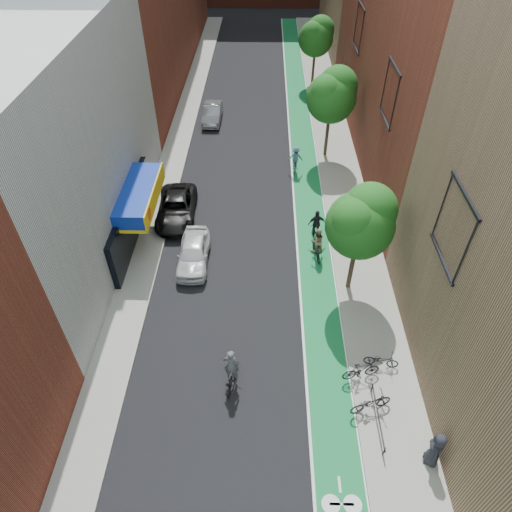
# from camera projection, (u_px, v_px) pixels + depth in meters

# --- Properties ---
(ground) EXTENTS (160.00, 160.00, 0.00)m
(ground) POSITION_uv_depth(u_px,v_px,m) (235.00, 474.00, 17.60)
(ground) COLOR black
(ground) RESTS_ON ground
(bike_lane) EXTENTS (2.00, 68.00, 0.01)m
(bike_lane) POSITION_uv_depth(u_px,v_px,m) (302.00, 143.00, 36.65)
(bike_lane) COLOR #147641
(bike_lane) RESTS_ON ground
(sidewalk_left) EXTENTS (2.00, 68.00, 0.15)m
(sidewalk_left) POSITION_uv_depth(u_px,v_px,m) (178.00, 141.00, 36.76)
(sidewalk_left) COLOR gray
(sidewalk_left) RESTS_ON ground
(sidewalk_right) EXTENTS (3.00, 68.00, 0.15)m
(sidewalk_right) POSITION_uv_depth(u_px,v_px,m) (334.00, 142.00, 36.57)
(sidewalk_right) COLOR gray
(sidewalk_right) RESTS_ON ground
(building_left_white) EXTENTS (8.00, 20.00, 12.00)m
(building_left_white) POSITION_uv_depth(u_px,v_px,m) (38.00, 149.00, 24.00)
(building_left_white) COLOR silver
(building_left_white) RESTS_ON ground
(tree_near) EXTENTS (3.40, 3.36, 6.42)m
(tree_near) POSITION_uv_depth(u_px,v_px,m) (362.00, 220.00, 21.72)
(tree_near) COLOR #332619
(tree_near) RESTS_ON ground
(tree_mid) EXTENTS (3.55, 3.53, 6.74)m
(tree_mid) POSITION_uv_depth(u_px,v_px,m) (332.00, 94.00, 31.86)
(tree_mid) COLOR #332619
(tree_mid) RESTS_ON ground
(tree_far) EXTENTS (3.30, 3.25, 6.21)m
(tree_far) POSITION_uv_depth(u_px,v_px,m) (316.00, 36.00, 42.42)
(tree_far) COLOR #332619
(tree_far) RESTS_ON ground
(parked_car_white) EXTENTS (1.77, 4.25, 1.44)m
(parked_car_white) POSITION_uv_depth(u_px,v_px,m) (193.00, 253.00, 25.91)
(parked_car_white) COLOR silver
(parked_car_white) RESTS_ON ground
(parked_car_black) EXTENTS (2.63, 5.23, 1.42)m
(parked_car_black) POSITION_uv_depth(u_px,v_px,m) (176.00, 208.00, 29.03)
(parked_car_black) COLOR black
(parked_car_black) RESTS_ON ground
(parked_car_silver) EXTENTS (1.49, 4.19, 1.38)m
(parked_car_silver) POSITION_uv_depth(u_px,v_px,m) (212.00, 113.00, 39.04)
(parked_car_silver) COLOR gray
(parked_car_silver) RESTS_ON ground
(cyclist_lead) EXTENTS (0.95, 1.93, 2.23)m
(cyclist_lead) POSITION_uv_depth(u_px,v_px,m) (232.00, 373.00, 20.05)
(cyclist_lead) COLOR black
(cyclist_lead) RESTS_ON ground
(cyclist_lane_near) EXTENTS (0.87, 1.83, 1.96)m
(cyclist_lane_near) POSITION_uv_depth(u_px,v_px,m) (317.00, 246.00, 26.21)
(cyclist_lane_near) COLOR black
(cyclist_lane_near) RESTS_ON ground
(cyclist_lane_mid) EXTENTS (1.10, 1.67, 2.13)m
(cyclist_lane_mid) POSITION_uv_depth(u_px,v_px,m) (316.00, 229.00, 27.27)
(cyclist_lane_mid) COLOR black
(cyclist_lane_mid) RESTS_ON ground
(cyclist_lane_far) EXTENTS (1.07, 1.49, 1.97)m
(cyclist_lane_far) POSITION_uv_depth(u_px,v_px,m) (295.00, 160.00, 32.92)
(cyclist_lane_far) COLOR black
(cyclist_lane_far) RESTS_ON ground
(parked_bike_near) EXTENTS (1.64, 0.78, 0.83)m
(parked_bike_near) POSITION_uv_depth(u_px,v_px,m) (381.00, 360.00, 20.77)
(parked_bike_near) COLOR black
(parked_bike_near) RESTS_ON sidewalk_right
(parked_bike_mid) EXTENTS (1.83, 0.91, 1.06)m
(parked_bike_mid) POSITION_uv_depth(u_px,v_px,m) (361.00, 370.00, 20.24)
(parked_bike_mid) COLOR black
(parked_bike_mid) RESTS_ON sidewalk_right
(parked_bike_far) EXTENTS (1.98, 1.21, 0.98)m
(parked_bike_far) POSITION_uv_depth(u_px,v_px,m) (371.00, 403.00, 19.11)
(parked_bike_far) COLOR black
(parked_bike_far) RESTS_ON sidewalk_right
(pedestrian) EXTENTS (0.83, 1.04, 1.85)m
(pedestrian) POSITION_uv_depth(u_px,v_px,m) (436.00, 449.00, 17.23)
(pedestrian) COLOR black
(pedestrian) RESTS_ON sidewalk_right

